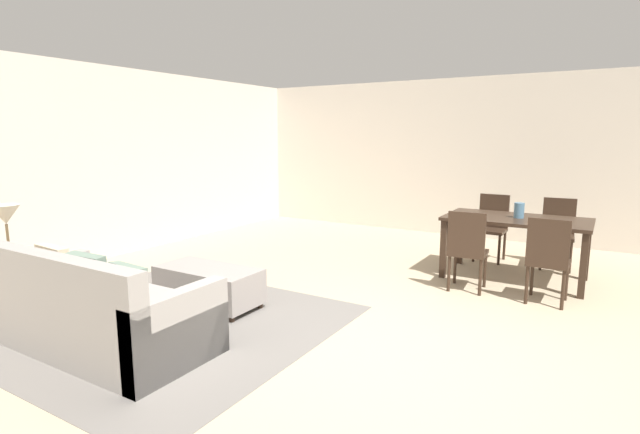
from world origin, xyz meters
TOP-DOWN VIEW (x-y plane):
  - ground_plane at (0.00, 0.00)m, footprint 10.80×10.80m
  - wall_back at (0.00, 5.00)m, footprint 9.00×0.12m
  - wall_left at (-4.50, 0.50)m, footprint 0.12×11.00m
  - area_rug at (-1.83, -0.52)m, footprint 3.00×2.80m
  - couch at (-1.87, -1.14)m, footprint 1.93×0.92m
  - ottoman_table at (-1.79, 0.06)m, footprint 1.09×0.53m
  - side_table at (-3.14, -1.16)m, footprint 0.40×0.40m
  - table_lamp at (-3.14, -1.16)m, footprint 0.26×0.26m
  - dining_table at (0.73, 2.70)m, footprint 1.64×0.90m
  - dining_chair_near_left at (0.35, 1.90)m, footprint 0.43×0.43m
  - dining_chair_near_right at (1.17, 1.90)m, footprint 0.41×0.41m
  - dining_chair_far_left at (0.28, 3.53)m, footprint 0.41×0.41m
  - dining_chair_far_right at (1.12, 3.55)m, footprint 0.43×0.43m
  - vase_centerpiece at (0.75, 2.70)m, footprint 0.12×0.12m

SIDE VIEW (x-z plane):
  - ground_plane at x=0.00m, z-range 0.00..0.00m
  - area_rug at x=-1.83m, z-range 0.00..0.01m
  - ottoman_table at x=-1.79m, z-range 0.03..0.44m
  - couch at x=-1.87m, z-range -0.14..0.72m
  - side_table at x=-3.14m, z-range 0.17..0.75m
  - dining_chair_near_left at x=0.35m, z-range 0.06..0.98m
  - dining_chair_near_right at x=1.17m, z-range 0.06..0.98m
  - dining_chair_far_left at x=0.28m, z-range 0.06..0.98m
  - dining_chair_far_right at x=1.12m, z-range 0.06..0.98m
  - dining_table at x=0.73m, z-range 0.29..1.05m
  - vase_centerpiece at x=0.75m, z-range 0.76..0.94m
  - table_lamp at x=-3.14m, z-range 0.73..1.25m
  - wall_back at x=0.00m, z-range 0.00..2.70m
  - wall_left at x=-4.50m, z-range 0.00..2.70m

